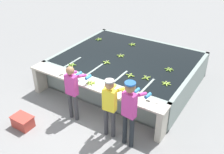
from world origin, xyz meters
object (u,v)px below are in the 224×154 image
at_px(banana_bunch_floating_1, 169,69).
at_px(banana_bunch_floating_8, 132,44).
at_px(banana_bunch_floating_4, 146,78).
at_px(worker_0, 73,88).
at_px(banana_bunch_floating_3, 121,56).
at_px(knife_0, 63,74).
at_px(banana_bunch_floating_2, 72,65).
at_px(worker_1, 110,103).
at_px(banana_bunch_floating_6, 106,62).
at_px(worker_2, 130,108).
at_px(banana_bunch_floating_7, 130,75).
at_px(knife_1, 151,101).
at_px(crate, 23,122).
at_px(banana_bunch_ledge_0, 91,83).
at_px(banana_bunch_floating_0, 99,39).
at_px(banana_bunch_floating_5, 166,83).

distance_m(banana_bunch_floating_1, banana_bunch_floating_8, 2.12).
bearing_deg(banana_bunch_floating_4, worker_0, -130.74).
distance_m(banana_bunch_floating_3, knife_0, 2.09).
bearing_deg(banana_bunch_floating_2, worker_0, -49.25).
relative_size(worker_1, banana_bunch_floating_1, 5.75).
height_order(worker_0, banana_bunch_floating_6, worker_0).
xyz_separation_m(worker_2, banana_bunch_floating_7, (-0.85, 1.54, -0.17)).
relative_size(banana_bunch_floating_2, banana_bunch_floating_3, 1.00).
relative_size(worker_0, knife_1, 4.60).
bearing_deg(knife_0, banana_bunch_floating_2, 105.19).
height_order(worker_2, banana_bunch_floating_1, worker_2).
xyz_separation_m(worker_2, banana_bunch_floating_4, (-0.39, 1.66, -0.17)).
bearing_deg(worker_2, crate, -160.38).
bearing_deg(banana_bunch_floating_3, knife_1, -43.25).
height_order(worker_0, banana_bunch_floating_3, worker_0).
xyz_separation_m(banana_bunch_ledge_0, knife_0, (-0.97, -0.03, -0.01)).
relative_size(banana_bunch_floating_3, banana_bunch_floating_4, 1.13).
distance_m(worker_1, knife_0, 2.03).
height_order(banana_bunch_floating_6, knife_0, banana_bunch_floating_6).
relative_size(banana_bunch_floating_2, knife_0, 0.82).
distance_m(banana_bunch_floating_2, knife_0, 0.59).
distance_m(knife_1, crate, 3.38).
bearing_deg(banana_bunch_ledge_0, banana_bunch_floating_8, 96.22).
relative_size(worker_1, banana_bunch_floating_4, 6.61).
xyz_separation_m(banana_bunch_floating_1, knife_1, (0.23, -1.78, -0.01)).
distance_m(banana_bunch_floating_0, banana_bunch_floating_2, 2.21).
relative_size(worker_0, banana_bunch_floating_0, 5.80).
bearing_deg(worker_1, banana_bunch_floating_0, 128.64).
bearing_deg(banana_bunch_floating_0, worker_1, -51.36).
height_order(banana_bunch_floating_7, crate, banana_bunch_floating_7).
xyz_separation_m(worker_0, banana_bunch_floating_2, (-0.91, 1.06, -0.04)).
relative_size(worker_1, crate, 2.95).
bearing_deg(banana_bunch_floating_6, banana_bunch_floating_4, -7.75).
bearing_deg(worker_2, banana_bunch_floating_8, 117.70).
bearing_deg(banana_bunch_floating_7, banana_bunch_floating_4, 15.48).
height_order(banana_bunch_floating_4, knife_0, banana_bunch_floating_4).
xyz_separation_m(banana_bunch_floating_3, banana_bunch_floating_6, (-0.13, -0.65, 0.00)).
xyz_separation_m(worker_0, banana_bunch_floating_3, (0.01, 2.43, -0.04)).
height_order(banana_bunch_floating_0, banana_bunch_ledge_0, banana_bunch_ledge_0).
bearing_deg(knife_0, worker_2, -12.99).
relative_size(banana_bunch_floating_4, knife_0, 0.73).
xyz_separation_m(worker_1, banana_bunch_ledge_0, (-0.99, 0.56, -0.06)).
height_order(banana_bunch_floating_2, knife_1, banana_bunch_floating_2).
xyz_separation_m(banana_bunch_floating_3, crate, (-0.92, -3.47, -0.76)).
height_order(worker_0, crate, worker_0).
bearing_deg(worker_2, banana_bunch_floating_0, 133.75).
relative_size(banana_bunch_floating_1, banana_bunch_floating_2, 1.02).
height_order(worker_1, banana_bunch_floating_2, worker_1).
height_order(banana_bunch_floating_5, crate, banana_bunch_floating_5).
relative_size(worker_0, worker_1, 0.99).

